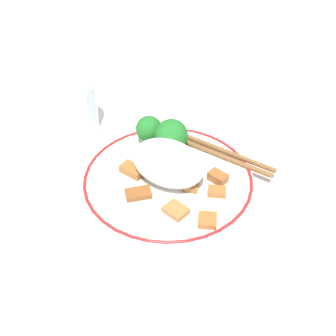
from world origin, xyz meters
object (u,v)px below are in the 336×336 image
at_px(drinking_glass, 74,107).
at_px(plate, 168,181).
at_px(broccoli_back_left, 171,136).
at_px(chopsticks, 215,150).
at_px(broccoli_back_center, 149,129).

bearing_deg(drinking_glass, plate, -8.11).
relative_size(broccoli_back_left, chopsticks, 0.30).
relative_size(plate, broccoli_back_center, 5.00).
bearing_deg(chopsticks, drinking_glass, -165.45).
relative_size(chopsticks, drinking_glass, 2.30).
bearing_deg(broccoli_back_left, broccoli_back_center, 179.30).
bearing_deg(plate, broccoli_back_center, 144.26).
relative_size(broccoli_back_left, broccoli_back_center, 1.20).
bearing_deg(drinking_glass, chopsticks, 14.55).
distance_m(chopsticks, drinking_glass, 0.25).
bearing_deg(drinking_glass, broccoli_back_left, 6.49).
height_order(broccoli_back_center, chopsticks, broccoli_back_center).
bearing_deg(broccoli_back_center, chopsticks, 22.36).
bearing_deg(chopsticks, broccoli_back_left, -143.65).
bearing_deg(broccoli_back_center, drinking_glass, -171.33).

